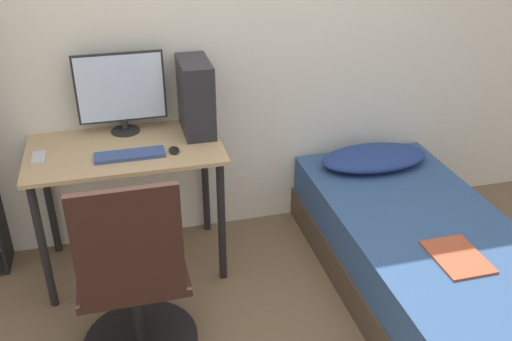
{
  "coord_description": "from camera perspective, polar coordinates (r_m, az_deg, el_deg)",
  "views": [
    {
      "loc": [
        -0.54,
        -1.8,
        2.12
      ],
      "look_at": [
        0.11,
        0.68,
        0.75
      ],
      "focal_mm": 40.0,
      "sensor_mm": 36.0,
      "label": 1
    }
  ],
  "objects": [
    {
      "name": "magazine",
      "position": [
        2.97,
        19.5,
        -8.14
      ],
      "size": [
        0.24,
        0.32,
        0.01
      ],
      "color": "#B24C2D",
      "rests_on": "bed"
    },
    {
      "name": "pc_tower",
      "position": [
        3.23,
        -6.05,
        7.35
      ],
      "size": [
        0.17,
        0.34,
        0.42
      ],
      "color": "#232328",
      "rests_on": "desk"
    },
    {
      "name": "monitor",
      "position": [
        3.27,
        -13.36,
        7.78
      ],
      "size": [
        0.49,
        0.16,
        0.46
      ],
      "color": "black",
      "rests_on": "desk"
    },
    {
      "name": "mouse",
      "position": [
        3.07,
        -8.2,
        2.04
      ],
      "size": [
        0.06,
        0.09,
        0.02
      ],
      "color": "black",
      "rests_on": "desk"
    },
    {
      "name": "office_chair",
      "position": [
        2.75,
        -12.03,
        -11.62
      ],
      "size": [
        0.57,
        0.57,
        1.02
      ],
      "color": "black",
      "rests_on": "ground_plane"
    },
    {
      "name": "pillow",
      "position": [
        3.68,
        11.72,
        1.26
      ],
      "size": [
        0.7,
        0.36,
        0.11
      ],
      "color": "navy",
      "rests_on": "bed"
    },
    {
      "name": "desk",
      "position": [
        3.23,
        -12.77,
        0.3
      ],
      "size": [
        1.04,
        0.62,
        0.78
      ],
      "color": "tan",
      "rests_on": "ground_plane"
    },
    {
      "name": "bed",
      "position": [
        3.27,
        16.79,
        -8.82
      ],
      "size": [
        0.92,
        2.01,
        0.44
      ],
      "color": "#4C3D2D",
      "rests_on": "ground_plane"
    },
    {
      "name": "phone",
      "position": [
        3.18,
        -20.93,
        1.22
      ],
      "size": [
        0.07,
        0.14,
        0.01
      ],
      "color": "#B7B7BC",
      "rests_on": "desk"
    },
    {
      "name": "wall_back",
      "position": [
        3.37,
        -5.06,
        13.02
      ],
      "size": [
        8.0,
        0.05,
        2.5
      ],
      "color": "silver",
      "rests_on": "ground_plane"
    },
    {
      "name": "keyboard",
      "position": [
        3.06,
        -12.51,
        1.53
      ],
      "size": [
        0.36,
        0.12,
        0.02
      ],
      "color": "#33477A",
      "rests_on": "desk"
    }
  ]
}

